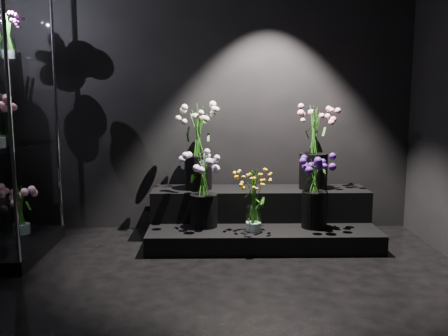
{
  "coord_description": "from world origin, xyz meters",
  "views": [
    {
      "loc": [
        0.09,
        -2.88,
        1.35
      ],
      "look_at": [
        0.16,
        1.2,
        0.72
      ],
      "focal_mm": 40.0,
      "sensor_mm": 36.0,
      "label": 1
    }
  ],
  "objects": [
    {
      "name": "display_riser",
      "position": [
        0.51,
        1.6,
        0.19
      ],
      "size": [
        2.01,
        0.89,
        0.45
      ],
      "color": "black",
      "rests_on": "floor"
    },
    {
      "name": "floor",
      "position": [
        0.0,
        0.0,
        0.0
      ],
      "size": [
        4.0,
        4.0,
        0.0
      ],
      "primitive_type": "plane",
      "color": "black",
      "rests_on": "ground"
    },
    {
      "name": "bouquet_orange_bells",
      "position": [
        0.42,
        1.26,
        0.44
      ],
      "size": [
        0.34,
        0.34,
        0.53
      ],
      "rotation": [
        0.0,
        0.0,
        -0.3
      ],
      "color": "white",
      "rests_on": "display_riser"
    },
    {
      "name": "bouquet_lilac",
      "position": [
        -0.01,
        1.41,
        0.55
      ],
      "size": [
        0.48,
        0.48,
        0.65
      ],
      "rotation": [
        0.0,
        0.0,
        -0.28
      ],
      "color": "black",
      "rests_on": "display_riser"
    },
    {
      "name": "bouquet_pink_roses",
      "position": [
        1.01,
        1.71,
        0.87
      ],
      "size": [
        0.38,
        0.38,
        0.77
      ],
      "rotation": [
        0.0,
        0.0,
        -0.11
      ],
      "color": "black",
      "rests_on": "display_riser"
    },
    {
      "name": "wall_front",
      "position": [
        0.0,
        -2.0,
        1.4
      ],
      "size": [
        4.0,
        0.0,
        4.0
      ],
      "primitive_type": "plane",
      "rotation": [
        -1.57,
        0.0,
        0.0
      ],
      "color": "black",
      "rests_on": "floor"
    },
    {
      "name": "wall_back",
      "position": [
        0.0,
        2.0,
        1.4
      ],
      "size": [
        4.0,
        0.0,
        4.0
      ],
      "primitive_type": "plane",
      "rotation": [
        1.57,
        0.0,
        0.0
      ],
      "color": "black",
      "rests_on": "floor"
    },
    {
      "name": "bouquet_case_base_pink",
      "position": [
        -1.62,
        1.41,
        0.33
      ],
      "size": [
        0.41,
        0.41,
        0.42
      ],
      "rotation": [
        0.0,
        0.0,
        -0.41
      ],
      "color": "white",
      "rests_on": "display_case"
    },
    {
      "name": "bouquet_cream_roses",
      "position": [
        -0.07,
        1.72,
        0.88
      ],
      "size": [
        0.42,
        0.42,
        0.78
      ],
      "rotation": [
        0.0,
        0.0,
        0.21
      ],
      "color": "black",
      "rests_on": "display_riser"
    },
    {
      "name": "bouquet_purple",
      "position": [
        0.96,
        1.36,
        0.53
      ],
      "size": [
        0.36,
        0.36,
        0.62
      ],
      "rotation": [
        0.0,
        0.0,
        -0.08
      ],
      "color": "black",
      "rests_on": "display_riser"
    },
    {
      "name": "bouquet_case_magenta",
      "position": [
        -1.61,
        1.33,
        1.8
      ],
      "size": [
        0.28,
        0.28,
        0.35
      ],
      "rotation": [
        0.0,
        0.0,
        0.27
      ],
      "color": "white",
      "rests_on": "display_case"
    }
  ]
}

